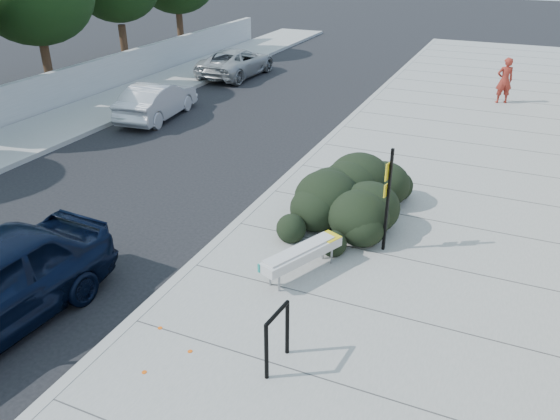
{
  "coord_description": "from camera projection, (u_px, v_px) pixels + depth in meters",
  "views": [
    {
      "loc": [
        5.56,
        -8.07,
        6.28
      ],
      "look_at": [
        1.35,
        1.49,
        1.0
      ],
      "focal_mm": 35.0,
      "sensor_mm": 36.0,
      "label": 1
    }
  ],
  "objects": [
    {
      "name": "curb_far",
      "position": [
        68.0,
        141.0,
        18.34
      ],
      "size": [
        0.22,
        50.0,
        0.17
      ],
      "primitive_type": "cube",
      "color": "#9E9E99",
      "rests_on": "ground"
    },
    {
      "name": "curb_near",
      "position": [
        286.0,
        179.0,
        15.47
      ],
      "size": [
        0.22,
        50.0,
        0.17
      ],
      "primitive_type": "cube",
      "color": "#9E9E99",
      "rests_on": "ground"
    },
    {
      "name": "sign_post",
      "position": [
        388.0,
        194.0,
        11.29
      ],
      "size": [
        0.12,
        0.27,
        2.33
      ],
      "rotation": [
        0.0,
        0.0,
        -0.23
      ],
      "color": "black",
      "rests_on": "sidewalk_near"
    },
    {
      "name": "ground",
      "position": [
        192.0,
        270.0,
        11.42
      ],
      "size": [
        120.0,
        120.0,
        0.0
      ],
      "primitive_type": "plane",
      "color": "black",
      "rests_on": "ground"
    },
    {
      "name": "suv_silver",
      "position": [
        237.0,
        62.0,
        26.77
      ],
      "size": [
        2.37,
        4.9,
        1.34
      ],
      "primitive_type": "imported",
      "rotation": [
        0.0,
        0.0,
        3.11
      ],
      "color": "#989B9D",
      "rests_on": "ground"
    },
    {
      "name": "sidewalk_near",
      "position": [
        494.0,
        216.0,
        13.46
      ],
      "size": [
        11.2,
        50.0,
        0.15
      ],
      "primitive_type": "cube",
      "color": "gray",
      "rests_on": "ground"
    },
    {
      "name": "sidewalk_far",
      "position": [
        34.0,
        135.0,
        18.89
      ],
      "size": [
        3.0,
        50.0,
        0.15
      ],
      "primitive_type": "cube",
      "color": "gray",
      "rests_on": "ground"
    },
    {
      "name": "hedge",
      "position": [
        351.0,
        189.0,
        12.98
      ],
      "size": [
        2.82,
        4.2,
        1.44
      ],
      "primitive_type": "ellipsoid",
      "rotation": [
        0.0,
        0.0,
        -0.25
      ],
      "color": "black",
      "rests_on": "sidewalk_near"
    },
    {
      "name": "wagon_silver",
      "position": [
        157.0,
        101.0,
        20.61
      ],
      "size": [
        1.88,
        4.22,
        1.35
      ],
      "primitive_type": "imported",
      "rotation": [
        0.0,
        0.0,
        3.26
      ],
      "color": "#BABABF",
      "rests_on": "ground"
    },
    {
      "name": "pedestrian",
      "position": [
        505.0,
        80.0,
        21.85
      ],
      "size": [
        0.78,
        0.66,
        1.82
      ],
      "primitive_type": "imported",
      "rotation": [
        0.0,
        0.0,
        3.55
      ],
      "color": "maroon",
      "rests_on": "sidewalk_near"
    },
    {
      "name": "bike_rack",
      "position": [
        277.0,
        333.0,
        8.42
      ],
      "size": [
        0.13,
        0.72,
        1.05
      ],
      "rotation": [
        0.0,
        0.0,
        -0.1
      ],
      "color": "black",
      "rests_on": "sidewalk_near"
    },
    {
      "name": "bench",
      "position": [
        302.0,
        254.0,
        10.82
      ],
      "size": [
        1.16,
        1.92,
        0.59
      ],
      "rotation": [
        0.0,
        0.0,
        -0.42
      ],
      "color": "gray",
      "rests_on": "sidewalk_near"
    }
  ]
}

